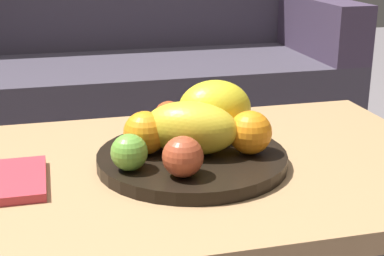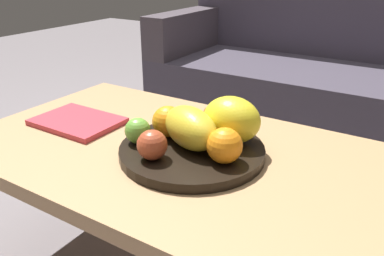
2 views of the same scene
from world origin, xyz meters
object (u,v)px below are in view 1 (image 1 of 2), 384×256
at_px(melon_large_front, 191,128).
at_px(orange_front, 250,133).
at_px(fruit_bowl, 192,159).
at_px(couch, 124,81).
at_px(orange_left, 145,133).
at_px(apple_right, 169,116).
at_px(apple_front, 129,152).
at_px(coffee_table, 164,187).
at_px(banana_bunch, 182,132).
at_px(melon_smaller_beside, 215,109).
at_px(apple_left, 183,157).

height_order(melon_large_front, orange_front, melon_large_front).
relative_size(fruit_bowl, orange_front, 4.38).
distance_m(couch, orange_front, 1.26).
height_order(couch, orange_left, couch).
relative_size(orange_front, apple_right, 1.29).
height_order(orange_left, apple_front, orange_left).
height_order(coffee_table, couch, couch).
height_order(apple_front, banana_bunch, apple_front).
bearing_deg(coffee_table, apple_front, -139.53).
bearing_deg(couch, apple_front, -97.10).
bearing_deg(melon_smaller_beside, couch, 91.91).
distance_m(coffee_table, orange_front, 0.20).
distance_m(melon_smaller_beside, banana_bunch, 0.09).
xyz_separation_m(orange_front, apple_front, (-0.23, -0.02, -0.01)).
bearing_deg(fruit_bowl, orange_front, -15.52).
bearing_deg(apple_right, couch, 87.59).
bearing_deg(apple_front, fruit_bowl, 23.03).
height_order(coffee_table, fruit_bowl, fruit_bowl).
xyz_separation_m(orange_left, banana_bunch, (0.08, 0.02, -0.01)).
xyz_separation_m(coffee_table, fruit_bowl, (0.06, -0.01, 0.06)).
bearing_deg(coffee_table, banana_bunch, 34.71).
xyz_separation_m(couch, melon_large_front, (-0.03, -1.22, 0.20)).
xyz_separation_m(melon_large_front, orange_front, (0.11, -0.03, -0.01)).
bearing_deg(fruit_bowl, melon_large_front, -145.21).
relative_size(orange_left, banana_bunch, 0.50).
bearing_deg(apple_right, melon_smaller_beside, -35.40).
bearing_deg(apple_left, couch, 86.83).
xyz_separation_m(coffee_table, orange_left, (-0.03, 0.01, 0.11)).
bearing_deg(apple_front, melon_smaller_beside, 34.40).
xyz_separation_m(melon_smaller_beside, orange_front, (0.04, -0.11, -0.02)).
bearing_deg(fruit_bowl, apple_right, 96.25).
relative_size(coffee_table, fruit_bowl, 3.16).
relative_size(apple_left, apple_right, 1.11).
distance_m(couch, orange_left, 1.22).
relative_size(coffee_table, melon_large_front, 6.35).
bearing_deg(fruit_bowl, couch, 88.58).
relative_size(melon_large_front, melon_smaller_beside, 1.20).
height_order(orange_front, orange_left, same).
distance_m(melon_smaller_beside, apple_left, 0.22).
xyz_separation_m(fruit_bowl, melon_large_front, (-0.00, -0.00, 0.06)).
bearing_deg(fruit_bowl, coffee_table, 172.09).
xyz_separation_m(apple_front, apple_left, (0.09, -0.05, 0.00)).
relative_size(melon_smaller_beside, apple_right, 2.33).
distance_m(orange_front, banana_bunch, 0.14).
xyz_separation_m(orange_left, apple_right, (0.07, 0.12, -0.01)).
bearing_deg(apple_right, coffee_table, -106.98).
xyz_separation_m(fruit_bowl, apple_left, (-0.04, -0.11, 0.05)).
relative_size(fruit_bowl, apple_left, 5.07).
distance_m(fruit_bowl, melon_smaller_beside, 0.13).
bearing_deg(couch, apple_right, -92.41).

